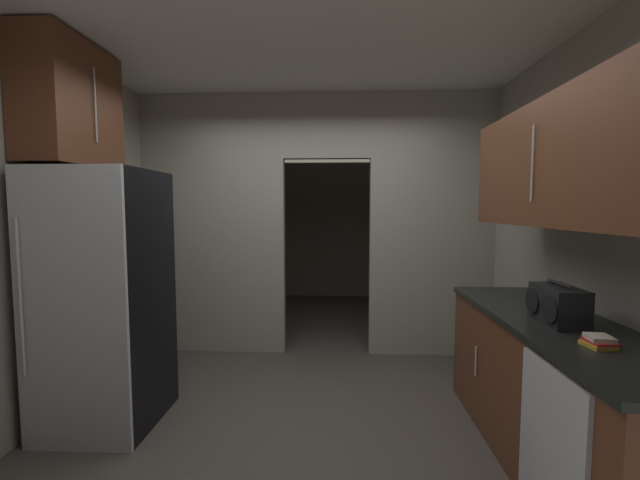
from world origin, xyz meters
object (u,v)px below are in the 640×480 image
object	(u,v)px
boombox	(558,305)
book_stack	(599,342)
dishwasher	(550,456)
refrigerator	(105,299)

from	to	relation	value
boombox	book_stack	world-z (taller)	boombox
dishwasher	book_stack	world-z (taller)	book_stack
dishwasher	boombox	distance (m)	0.83
book_stack	refrigerator	bearing A→B (deg)	164.08
boombox	book_stack	bearing A→B (deg)	-91.52
refrigerator	dishwasher	bearing A→B (deg)	-19.76
refrigerator	boombox	bearing A→B (deg)	-8.52
refrigerator	book_stack	size ratio (longest dim) A/B	13.12
refrigerator	dishwasher	distance (m)	2.86
refrigerator	dishwasher	world-z (taller)	refrigerator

